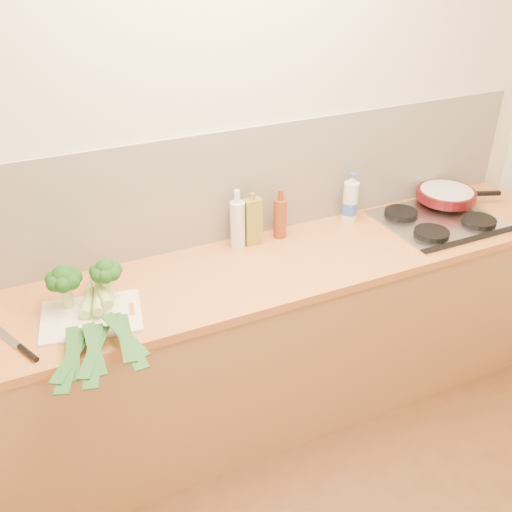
% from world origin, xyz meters
% --- Properties ---
extents(room_shell, '(3.50, 3.50, 3.50)m').
position_xyz_m(room_shell, '(0.00, 1.49, 1.17)').
color(room_shell, beige).
rests_on(room_shell, ground).
extents(counter, '(3.20, 0.62, 0.90)m').
position_xyz_m(counter, '(0.00, 1.20, 0.45)').
color(counter, '#A26C43').
rests_on(counter, ground).
extents(gas_hob, '(0.58, 0.50, 0.04)m').
position_xyz_m(gas_hob, '(1.02, 1.20, 0.91)').
color(gas_hob, silver).
rests_on(gas_hob, counter).
extents(chopping_board, '(0.42, 0.34, 0.01)m').
position_xyz_m(chopping_board, '(-0.76, 1.13, 0.91)').
color(chopping_board, white).
rests_on(chopping_board, counter).
extents(broccoli_left, '(0.14, 0.14, 0.18)m').
position_xyz_m(broccoli_left, '(-0.82, 1.23, 1.04)').
color(broccoli_left, '#B6C774').
rests_on(broccoli_left, chopping_board).
extents(broccoli_right, '(0.13, 0.13, 0.19)m').
position_xyz_m(broccoli_right, '(-0.67, 1.20, 1.04)').
color(broccoli_right, '#B6C774').
rests_on(broccoli_right, chopping_board).
extents(leek_front, '(0.30, 0.69, 0.04)m').
position_xyz_m(leek_front, '(-0.78, 1.12, 0.93)').
color(leek_front, white).
rests_on(leek_front, chopping_board).
extents(leek_mid, '(0.23, 0.69, 0.04)m').
position_xyz_m(leek_mid, '(-0.73, 1.08, 0.95)').
color(leek_mid, white).
rests_on(leek_mid, chopping_board).
extents(leek_back, '(0.11, 0.66, 0.04)m').
position_xyz_m(leek_back, '(-0.69, 1.07, 0.97)').
color(leek_back, white).
rests_on(leek_back, chopping_board).
extents(chefs_knife, '(0.14, 0.27, 0.02)m').
position_xyz_m(chefs_knife, '(-1.02, 1.03, 0.91)').
color(chefs_knife, silver).
rests_on(chefs_knife, counter).
extents(skillet, '(0.44, 0.31, 0.05)m').
position_xyz_m(skillet, '(1.18, 1.34, 0.97)').
color(skillet, '#4B0C0F').
rests_on(skillet, gas_hob).
extents(oil_tin, '(0.08, 0.05, 0.26)m').
position_xyz_m(oil_tin, '(0.06, 1.40, 1.02)').
color(oil_tin, olive).
rests_on(oil_tin, counter).
extents(glass_bottle, '(0.07, 0.07, 0.29)m').
position_xyz_m(glass_bottle, '(-0.02, 1.40, 1.02)').
color(glass_bottle, silver).
rests_on(glass_bottle, counter).
extents(amber_bottle, '(0.06, 0.06, 0.25)m').
position_xyz_m(amber_bottle, '(0.21, 1.40, 1.00)').
color(amber_bottle, brown).
rests_on(amber_bottle, counter).
extents(water_bottle, '(0.08, 0.08, 0.24)m').
position_xyz_m(water_bottle, '(0.60, 1.40, 1.00)').
color(water_bottle, silver).
rests_on(water_bottle, counter).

